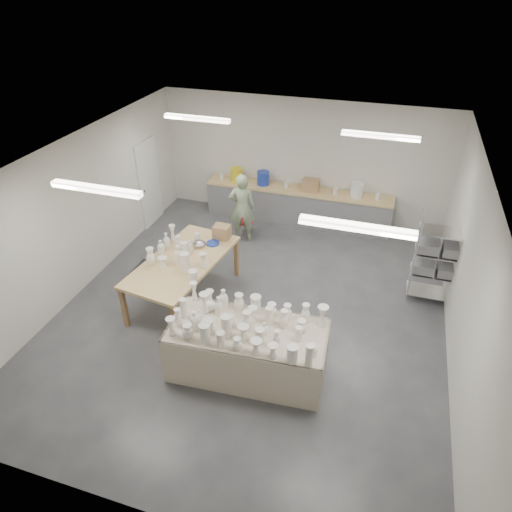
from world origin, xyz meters
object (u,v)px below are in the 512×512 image
(drying_table, at_px, (247,347))
(red_stool, at_px, (246,222))
(potter, at_px, (242,208))
(work_table, at_px, (184,258))

(drying_table, relative_size, red_stool, 5.44)
(potter, bearing_deg, work_table, 64.65)
(potter, bearing_deg, red_stool, -107.88)
(potter, height_order, red_stool, potter)
(work_table, bearing_deg, drying_table, -32.82)
(drying_table, bearing_deg, work_table, 135.77)
(drying_table, relative_size, work_table, 0.98)
(work_table, height_order, potter, potter)
(drying_table, xyz_separation_m, work_table, (-1.73, 1.48, 0.43))
(work_table, relative_size, potter, 1.55)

